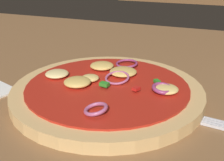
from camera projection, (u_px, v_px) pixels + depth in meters
name	position (u px, v px, depth m)	size (l,w,h in m)	color
dining_table	(119.00, 98.00, 0.48)	(1.48, 1.01, 0.03)	brown
pizza	(107.00, 90.00, 0.45)	(0.30, 0.30, 0.03)	tan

